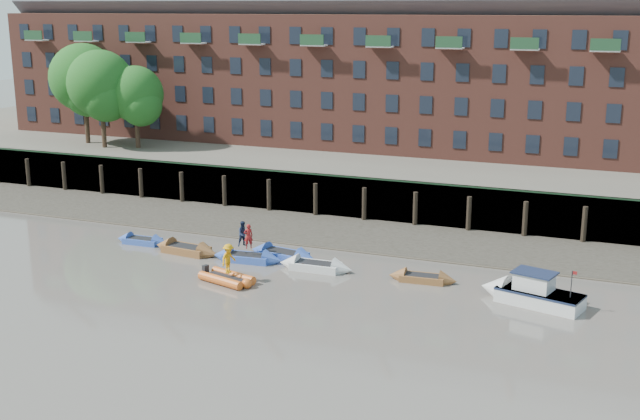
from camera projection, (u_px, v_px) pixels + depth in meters
The scene contains 18 objects.
ground at pixel (197, 317), 42.38m from camera, with size 220.00×220.00×0.00m, color #655E57.
foreshore at pixel (322, 231), 58.60m from camera, with size 110.00×8.00×0.50m, color #3D382F.
mud_band at pixel (304, 243), 55.54m from camera, with size 110.00×1.60×0.10m, color #4C4336.
river_wall at pixel (342, 197), 62.15m from camera, with size 110.00×1.23×3.30m.
bank_terrace at pixel (392, 165), 74.42m from camera, with size 110.00×28.00×3.20m, color #5E594D.
apartment_terrace at pixel (398, 41), 72.53m from camera, with size 80.60×15.56×20.98m.
tree_cluster at pixel (101, 83), 73.91m from camera, with size 11.76×7.74×9.40m.
rowboat_1 at pixel (142, 241), 55.33m from camera, with size 4.04×1.28×1.16m.
rowboat_2 at pixel (186, 250), 53.22m from camera, with size 5.05×1.94×1.43m.
rowboat_3 at pixel (247, 258), 51.51m from camera, with size 4.80×1.77×1.36m.
rowboat_4 at pixel (283, 255), 52.06m from camera, with size 5.18×2.27×1.45m.
rowboat_5 at pixel (316, 266), 49.84m from camera, with size 4.82×1.54×1.39m.
rowboat_6 at pixel (422, 278), 47.76m from camera, with size 4.18×1.48×1.19m.
rib_tender at pixel (229, 278), 47.54m from camera, with size 3.65×2.51×0.61m.
motor_launch at pixel (523, 291), 44.42m from camera, with size 6.06×3.32×2.38m.
person_rower_a at pixel (248, 236), 51.05m from camera, with size 0.58×0.38×1.60m, color maroon.
person_rower_b at pixel (243, 234), 51.48m from camera, with size 0.81×0.63×1.66m, color #19233F.
person_rib_crew at pixel (229, 259), 47.35m from camera, with size 1.16×0.67×1.79m, color orange.
Camera 1 is at (20.61, -34.49, 16.01)m, focal length 45.00 mm.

